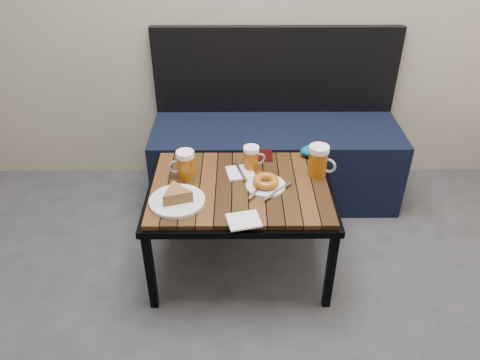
{
  "coord_description": "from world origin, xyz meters",
  "views": [
    {
      "loc": [
        0.04,
        -0.61,
        1.66
      ],
      "look_at": [
        0.05,
        1.14,
        0.5
      ],
      "focal_mm": 35.0,
      "sensor_mm": 36.0,
      "label": 1
    }
  ],
  "objects_px": {
    "bench": "(275,153)",
    "passport_burgundy": "(264,155)",
    "beer_mug_right": "(319,161)",
    "plate_bagel": "(266,183)",
    "passport_navy": "(173,193)",
    "beer_mug_centre": "(252,158)",
    "beer_mug_left": "(185,164)",
    "cafe_table": "(240,193)",
    "plate_pie": "(177,197)",
    "knit_pouch": "(312,151)"
  },
  "relations": [
    {
      "from": "plate_bagel",
      "to": "passport_navy",
      "type": "xyz_separation_m",
      "value": [
        -0.41,
        -0.05,
        -0.02
      ]
    },
    {
      "from": "beer_mug_centre",
      "to": "passport_navy",
      "type": "relative_size",
      "value": 0.93
    },
    {
      "from": "bench",
      "to": "plate_bagel",
      "type": "bearing_deg",
      "value": -98.3
    },
    {
      "from": "knit_pouch",
      "to": "beer_mug_right",
      "type": "bearing_deg",
      "value": -89.1
    },
    {
      "from": "passport_navy",
      "to": "passport_burgundy",
      "type": "xyz_separation_m",
      "value": [
        0.42,
        0.33,
        -0.0
      ]
    },
    {
      "from": "plate_pie",
      "to": "beer_mug_centre",
      "type": "bearing_deg",
      "value": 39.84
    },
    {
      "from": "cafe_table",
      "to": "plate_bagel",
      "type": "height_order",
      "value": "plate_bagel"
    },
    {
      "from": "passport_burgundy",
      "to": "beer_mug_left",
      "type": "bearing_deg",
      "value": -152.33
    },
    {
      "from": "bench",
      "to": "beer_mug_centre",
      "type": "distance_m",
      "value": 0.57
    },
    {
      "from": "passport_navy",
      "to": "bench",
      "type": "bearing_deg",
      "value": 114.87
    },
    {
      "from": "cafe_table",
      "to": "beer_mug_left",
      "type": "relative_size",
      "value": 6.3
    },
    {
      "from": "beer_mug_right",
      "to": "knit_pouch",
      "type": "distance_m",
      "value": 0.18
    },
    {
      "from": "bench",
      "to": "plate_pie",
      "type": "xyz_separation_m",
      "value": [
        -0.48,
        -0.76,
        0.23
      ]
    },
    {
      "from": "passport_burgundy",
      "to": "beer_mug_right",
      "type": "bearing_deg",
      "value": -34.4
    },
    {
      "from": "beer_mug_left",
      "to": "cafe_table",
      "type": "bearing_deg",
      "value": 162.78
    },
    {
      "from": "beer_mug_centre",
      "to": "plate_pie",
      "type": "distance_m",
      "value": 0.42
    },
    {
      "from": "beer_mug_left",
      "to": "plate_pie",
      "type": "bearing_deg",
      "value": 83.13
    },
    {
      "from": "plate_pie",
      "to": "passport_burgundy",
      "type": "xyz_separation_m",
      "value": [
        0.39,
        0.39,
        -0.02
      ]
    },
    {
      "from": "cafe_table",
      "to": "plate_pie",
      "type": "height_order",
      "value": "plate_pie"
    },
    {
      "from": "beer_mug_left",
      "to": "plate_bagel",
      "type": "bearing_deg",
      "value": 165.5
    },
    {
      "from": "beer_mug_centre",
      "to": "passport_navy",
      "type": "distance_m",
      "value": 0.41
    },
    {
      "from": "beer_mug_left",
      "to": "beer_mug_centre",
      "type": "height_order",
      "value": "beer_mug_left"
    },
    {
      "from": "cafe_table",
      "to": "knit_pouch",
      "type": "xyz_separation_m",
      "value": [
        0.36,
        0.26,
        0.07
      ]
    },
    {
      "from": "beer_mug_centre",
      "to": "plate_bagel",
      "type": "xyz_separation_m",
      "value": [
        0.06,
        -0.16,
        -0.04
      ]
    },
    {
      "from": "plate_pie",
      "to": "passport_navy",
      "type": "height_order",
      "value": "plate_pie"
    },
    {
      "from": "bench",
      "to": "passport_navy",
      "type": "height_order",
      "value": "bench"
    },
    {
      "from": "plate_pie",
      "to": "beer_mug_right",
      "type": "bearing_deg",
      "value": 19.22
    },
    {
      "from": "beer_mug_right",
      "to": "knit_pouch",
      "type": "bearing_deg",
      "value": 119.2
    },
    {
      "from": "beer_mug_centre",
      "to": "passport_navy",
      "type": "xyz_separation_m",
      "value": [
        -0.35,
        -0.21,
        -0.06
      ]
    },
    {
      "from": "passport_navy",
      "to": "cafe_table",
      "type": "bearing_deg",
      "value": 73.61
    },
    {
      "from": "bench",
      "to": "beer_mug_left",
      "type": "distance_m",
      "value": 0.77
    },
    {
      "from": "beer_mug_centre",
      "to": "plate_bagel",
      "type": "height_order",
      "value": "beer_mug_centre"
    },
    {
      "from": "plate_bagel",
      "to": "cafe_table",
      "type": "bearing_deg",
      "value": 172.87
    },
    {
      "from": "beer_mug_centre",
      "to": "beer_mug_right",
      "type": "xyz_separation_m",
      "value": [
        0.31,
        -0.05,
        0.02
      ]
    },
    {
      "from": "beer_mug_right",
      "to": "beer_mug_left",
      "type": "bearing_deg",
      "value": -149.91
    },
    {
      "from": "beer_mug_right",
      "to": "cafe_table",
      "type": "bearing_deg",
      "value": -137.68
    },
    {
      "from": "bench",
      "to": "plate_pie",
      "type": "bearing_deg",
      "value": -122.31
    },
    {
      "from": "beer_mug_right",
      "to": "plate_pie",
      "type": "bearing_deg",
      "value": -132.49
    },
    {
      "from": "knit_pouch",
      "to": "passport_burgundy",
      "type": "bearing_deg",
      "value": 180.0
    },
    {
      "from": "beer_mug_centre",
      "to": "knit_pouch",
      "type": "bearing_deg",
      "value": 6.18
    },
    {
      "from": "beer_mug_right",
      "to": "plate_bagel",
      "type": "xyz_separation_m",
      "value": [
        -0.25,
        -0.1,
        -0.05
      ]
    },
    {
      "from": "plate_bagel",
      "to": "passport_burgundy",
      "type": "bearing_deg",
      "value": 88.44
    },
    {
      "from": "cafe_table",
      "to": "passport_burgundy",
      "type": "height_order",
      "value": "passport_burgundy"
    },
    {
      "from": "plate_pie",
      "to": "knit_pouch",
      "type": "bearing_deg",
      "value": 31.76
    },
    {
      "from": "bench",
      "to": "passport_burgundy",
      "type": "xyz_separation_m",
      "value": [
        -0.09,
        -0.37,
        0.2
      ]
    },
    {
      "from": "cafe_table",
      "to": "plate_bagel",
      "type": "xyz_separation_m",
      "value": [
        0.12,
        -0.01,
        0.06
      ]
    },
    {
      "from": "beer_mug_right",
      "to": "passport_burgundy",
      "type": "height_order",
      "value": "beer_mug_right"
    },
    {
      "from": "bench",
      "to": "cafe_table",
      "type": "height_order",
      "value": "bench"
    },
    {
      "from": "plate_pie",
      "to": "cafe_table",
      "type": "bearing_deg",
      "value": 25.71
    },
    {
      "from": "beer_mug_right",
      "to": "plate_pie",
      "type": "xyz_separation_m",
      "value": [
        -0.63,
        -0.22,
        -0.05
      ]
    }
  ]
}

